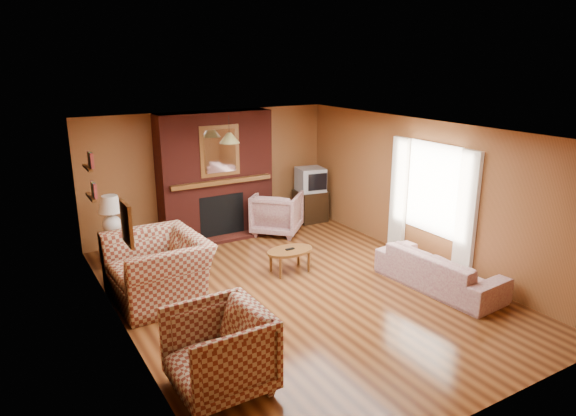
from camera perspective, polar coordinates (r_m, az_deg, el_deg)
floor at (r=7.79m, az=1.05°, el=-9.14°), size 6.50×6.50×0.00m
ceiling at (r=7.10m, az=1.15°, el=8.62°), size 6.50×6.50×0.00m
wall_back at (r=10.18m, az=-8.61°, el=3.94°), size 6.50×0.00×6.50m
wall_front at (r=5.09m, az=21.07°, el=-9.90°), size 6.50×0.00×6.50m
wall_left at (r=6.47m, az=-18.13°, el=-3.97°), size 0.00×6.50×6.50m
wall_right at (r=8.89m, az=14.94°, el=1.76°), size 0.00×6.50×6.50m
fireplace at (r=9.94m, az=-8.02°, el=3.56°), size 2.20×0.82×2.40m
window_right at (r=8.74m, az=15.61°, el=0.96°), size 0.10×1.85×2.00m
bookshelf at (r=8.15m, az=-21.09°, el=3.29°), size 0.09×0.55×0.71m
botanical_print at (r=6.08m, az=-17.47°, el=-1.69°), size 0.05×0.40×0.50m
pendant_light at (r=9.17m, az=-6.54°, el=7.75°), size 0.36×0.36×0.48m
plaid_loveseat at (r=7.60m, az=-14.24°, el=-6.56°), size 1.32×1.49×0.93m
plaid_armchair at (r=5.54m, az=-7.70°, el=-15.47°), size 1.00×0.97×0.90m
floral_sofa at (r=8.11m, az=16.45°, el=-6.59°), size 0.93×2.02×0.57m
floral_armchair at (r=10.12m, az=-1.22°, el=-0.54°), size 1.27×1.27×0.83m
coffee_table at (r=8.32m, az=0.21°, el=-4.98°), size 0.79×0.49×0.40m
side_table at (r=9.11m, az=-18.71°, el=-4.31°), size 0.44×0.44×0.55m
table_lamp at (r=8.92m, az=-19.08°, el=-0.48°), size 0.39×0.39×0.65m
tv_stand at (r=10.93m, az=2.48°, el=0.26°), size 0.62×0.57×0.66m
crt_tv at (r=10.78m, az=2.53°, el=3.19°), size 0.62×0.61×0.49m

